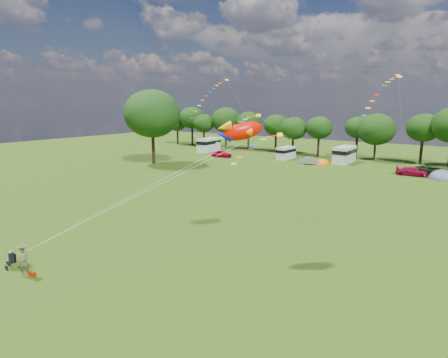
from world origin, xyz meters
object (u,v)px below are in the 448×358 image
Objects in this scene: tent_orange at (322,165)px; kite_flyer at (23,261)px; car_b at (310,161)px; fish_kite at (240,131)px; car_a at (222,154)px; car_d at (434,170)px; campervan_a at (209,144)px; car_c at (412,171)px; camp_chair at (12,257)px; big_tree at (152,114)px; campervan_c at (344,154)px; campervan_b at (286,153)px; tent_greyblue at (442,179)px.

kite_flyer is (0.80, -53.47, 0.97)m from tent_orange.
fish_kite reaches higher than car_b.
kite_flyer is 16.37m from fish_kite.
car_d is (37.86, 3.44, 0.03)m from car_a.
fish_kite is at bearing -144.75° from campervan_a.
camp_chair is (-15.90, -51.43, 0.12)m from car_c.
campervan_a reaches higher than car_c.
car_b is at bearing 33.74° from big_tree.
car_c reaches higher than tent_orange.
tent_orange is (28.08, -3.03, -1.62)m from campervan_a.
tent_orange is (-2.40, -4.69, -1.60)m from campervan_c.
big_tree is 47.18m from car_d.
car_a reaches higher than camp_chair.
tent_orange is (25.51, 16.67, -9.00)m from big_tree.
car_a is at bearing 116.08° from campervan_b.
campervan_c is at bearing -47.92° from car_b.
fish_kite is (-7.62, -43.17, 8.25)m from car_d.
kite_flyer is 0.63× the size of fish_kite.
car_d is 1.71× the size of fish_kite.
tent_greyblue is at bearing 23.50° from kite_flyer.
big_tree is 4.64× the size of tent_orange.
big_tree is at bearing 130.32° from camp_chair.
campervan_a is at bearing 80.55° from car_d.
campervan_a is (-2.58, 19.70, -7.38)m from big_tree.
big_tree is at bearing 127.73° from campervan_c.
kite_flyer is (26.31, -36.80, -8.02)m from big_tree.
campervan_b is 27.93m from tent_greyblue.
car_b is 0.83× the size of car_c.
campervan_b is at bearing 79.11° from car_d.
big_tree reaches higher than camp_chair.
big_tree is 2.70× the size of campervan_b.
car_a is 20.47m from tent_orange.
camp_chair is (-3.41, -58.06, -0.85)m from campervan_c.
car_c is 1.38× the size of fish_kite.
big_tree reaches higher than campervan_b.
campervan_c is 1.56× the size of tent_greyblue.
kite_flyer reaches higher than car_a.
car_b is at bearing -117.18° from campervan_b.
camp_chair is (7.54, -56.04, -0.51)m from campervan_b.
campervan_c is at bearing 37.43° from big_tree.
tent_orange is at bearing 54.45° from fish_kite.
kite_flyer reaches higher than tent_orange.
big_tree is at bearing -177.18° from campervan_a.
car_a is at bearing 88.75° from car_d.
big_tree reaches higher than car_b.
tent_orange is 44.59m from fish_kite.
fish_kite reaches higher than car_c.
campervan_c is 48.39m from fish_kite.
kite_flyer is (2.69, -52.58, 0.36)m from car_b.
car_a is 12.94m from campervan_b.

